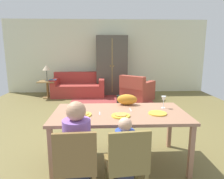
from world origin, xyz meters
The scene contains 25 objects.
ground_plane centered at (0.00, 0.47, -0.01)m, with size 7.49×6.14×0.02m, color brown.
back_wall centered at (0.00, 3.59, 1.35)m, with size 7.49×0.10×2.70m, color beige.
dining_table centered at (0.10, -1.48, 0.69)m, with size 1.88×0.98×0.76m.
plate_near_man centered at (-0.42, -1.60, 0.77)m, with size 0.25×0.25×0.02m, color yellow.
pizza_near_man centered at (-0.42, -1.60, 0.78)m, with size 0.17×0.17×0.01m, color gold.
plate_near_child centered at (0.10, -1.66, 0.77)m, with size 0.25×0.25×0.02m, color yellow.
pizza_near_child centered at (0.10, -1.66, 0.78)m, with size 0.17×0.17×0.01m, color gold.
plate_near_woman centered at (0.61, -1.58, 0.77)m, with size 0.25×0.25×0.02m, color yellow.
wine_glass centered at (0.77, -1.30, 0.89)m, with size 0.07×0.07×0.19m.
fork centered at (-0.19, -1.53, 0.76)m, with size 0.02×0.15×0.01m, color silver.
knife centered at (0.26, -1.38, 0.76)m, with size 0.01×0.17×0.01m, color silver.
dining_chair_man centered at (-0.42, -2.34, 0.49)m, with size 0.44×0.44×0.87m.
person_man centered at (-0.42, -2.16, 0.51)m, with size 0.30×0.41×1.11m.
dining_chair_child centered at (0.10, -2.34, 0.49)m, with size 0.47×0.47×0.87m.
person_child centered at (0.09, -2.17, 0.43)m, with size 0.22×0.30×0.92m.
cat centered at (0.25, -1.09, 0.84)m, with size 0.32×0.16×0.17m, color orange.
area_rug centered at (0.14, 2.03, 0.00)m, with size 2.60×1.80×0.01m, color #943836.
couch centered at (-1.00, 2.89, 0.30)m, with size 1.79×0.86×0.82m.
armchair centered at (0.95, 2.19, 0.32)m, with size 1.20×1.21×0.82m.
armoire centered at (0.18, 3.20, 1.05)m, with size 1.10×0.59×2.10m.
side_table centered at (-2.02, 2.63, 0.38)m, with size 0.56×0.56×0.58m.
table_lamp centered at (-2.02, 2.63, 1.01)m, with size 0.26×0.26×0.54m.
book_lower centered at (-1.85, 2.62, 0.59)m, with size 0.22×0.16×0.03m, color maroon.
book_upper centered at (-1.82, 2.59, 0.62)m, with size 0.22×0.16×0.03m, color #2C5383.
handbag centered at (0.43, 1.73, 0.13)m, with size 0.32×0.16×0.26m, color black.
Camera 1 is at (-0.13, -4.26, 1.65)m, focal length 32.90 mm.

